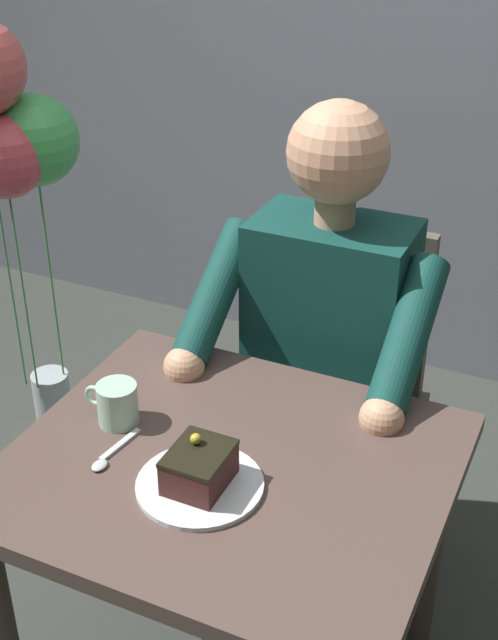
% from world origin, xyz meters
% --- Properties ---
extents(dining_table, '(0.80, 0.70, 0.72)m').
position_xyz_m(dining_table, '(0.00, 0.00, 0.61)').
color(dining_table, brown).
rests_on(dining_table, ground).
extents(chair, '(0.42, 0.42, 0.91)m').
position_xyz_m(chair, '(0.00, -0.63, 0.50)').
color(chair, '#575342').
rests_on(chair, ground).
extents(seated_person, '(0.53, 0.58, 1.26)m').
position_xyz_m(seated_person, '(-0.00, -0.46, 0.67)').
color(seated_person, '#13423D').
rests_on(seated_person, ground).
extents(dessert_plate, '(0.23, 0.23, 0.01)m').
position_xyz_m(dessert_plate, '(0.02, 0.08, 0.73)').
color(dessert_plate, white).
rests_on(dessert_plate, dining_table).
extents(cake_slice, '(0.10, 0.12, 0.09)m').
position_xyz_m(cake_slice, '(0.02, 0.08, 0.77)').
color(cake_slice, '#47211D').
rests_on(cake_slice, dessert_plate).
extents(coffee_cup, '(0.12, 0.08, 0.09)m').
position_xyz_m(coffee_cup, '(0.25, -0.02, 0.77)').
color(coffee_cup, '#ADDABC').
rests_on(coffee_cup, dining_table).
extents(dessert_spoon, '(0.03, 0.14, 0.01)m').
position_xyz_m(dessert_spoon, '(0.21, 0.08, 0.73)').
color(dessert_spoon, silver).
rests_on(dessert_spoon, dining_table).
extents(balloon_display, '(0.33, 0.35, 1.33)m').
position_xyz_m(balloon_display, '(0.98, -0.67, 1.00)').
color(balloon_display, '#B2C1C6').
rests_on(balloon_display, ground).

